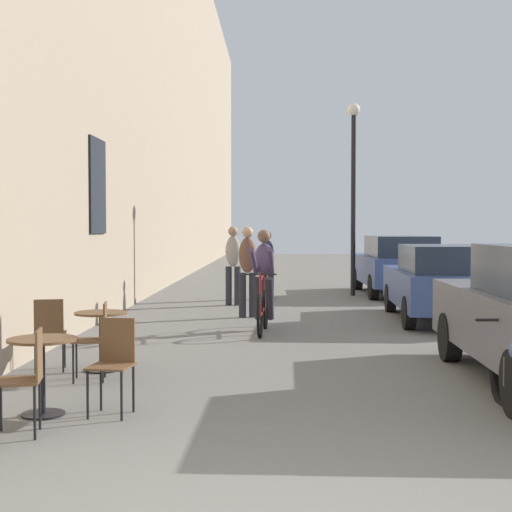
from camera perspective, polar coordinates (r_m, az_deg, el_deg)
name	(u,v)px	position (r m, az deg, el deg)	size (l,w,h in m)	color
building_facade_left	(134,25)	(18.94, -9.44, 17.21)	(0.54, 68.00, 13.30)	tan
cafe_table_near	(42,359)	(7.17, -16.22, -7.71)	(0.64, 0.64, 0.72)	black
cafe_chair_near_toward_street	(26,374)	(6.54, -17.36, -8.72)	(0.45, 0.45, 0.89)	black
cafe_chair_near_toward_wall	(114,359)	(7.08, -10.97, -7.83)	(0.43, 0.43, 0.89)	black
cafe_table_mid	(101,328)	(9.17, -11.92, -5.50)	(0.64, 0.64, 0.72)	black
cafe_chair_mid_toward_street	(50,329)	(9.26, -15.71, -5.49)	(0.46, 0.46, 0.89)	black
cafe_chair_mid_toward_wall	(96,335)	(8.62, -12.30, -6.03)	(0.44, 0.44, 0.89)	black
cyclist_on_bicycle	(263,283)	(12.31, 0.58, -2.14)	(0.52, 1.76, 1.74)	black
pedestrian_near	(248,266)	(14.24, -0.66, -0.79)	(0.38, 0.30, 1.76)	#26262D
pedestrian_mid	(233,261)	(16.47, -1.79, -0.37)	(0.36, 0.27, 1.77)	#26262D
pedestrian_far	(267,261)	(17.96, 0.84, -0.37)	(0.34, 0.24, 1.66)	#26262D
street_lamp	(353,174)	(19.01, 7.56, 6.32)	(0.32, 0.32, 4.90)	black
parked_car_second	(441,282)	(14.13, 14.12, -1.93)	(1.81, 4.06, 1.42)	#384C84
parked_car_third	(397,264)	(19.32, 10.88, -0.64)	(1.89, 4.33, 1.53)	#384C84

